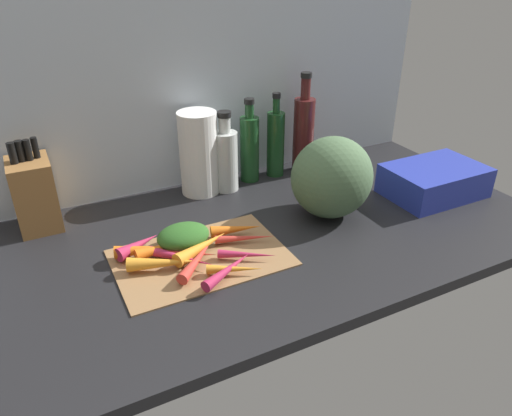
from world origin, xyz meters
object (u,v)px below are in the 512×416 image
at_px(carrot_1, 181,258).
at_px(carrot_2, 139,245).
at_px(carrot_3, 189,254).
at_px(knife_block, 34,193).
at_px(carrot_6, 228,269).
at_px(carrot_12, 235,269).
at_px(carrot_7, 164,247).
at_px(carrot_8, 165,263).
at_px(bottle_0, 226,158).
at_px(carrot_11, 237,230).
at_px(cutting_board, 201,257).
at_px(dish_rack, 434,181).
at_px(paper_towel_roll, 199,153).
at_px(bottle_2, 276,143).
at_px(carrot_4, 247,255).
at_px(bottle_1, 250,147).
at_px(carrot_9, 245,238).
at_px(winter_squash, 332,177).
at_px(bottle_3, 303,133).
at_px(carrot_5, 147,249).
at_px(carrot_0, 198,259).
at_px(carrot_10, 202,246).

distance_m(carrot_1, carrot_2, 0.12).
xyz_separation_m(carrot_3, knife_block, (-0.30, 0.34, 0.08)).
distance_m(carrot_6, carrot_12, 0.02).
bearing_deg(carrot_7, carrot_8, -104.81).
bearing_deg(bottle_0, carrot_11, -108.54).
distance_m(cutting_board, dish_rack, 0.76).
xyz_separation_m(paper_towel_roll, bottle_2, (0.27, 0.01, -0.01)).
relative_size(carrot_12, dish_rack, 0.45).
bearing_deg(carrot_4, bottle_1, 62.79).
xyz_separation_m(cutting_board, carrot_3, (-0.03, 0.01, 0.01)).
distance_m(carrot_9, winter_squash, 0.30).
height_order(carrot_2, bottle_1, bottle_1).
height_order(carrot_11, bottle_3, bottle_3).
bearing_deg(carrot_12, carrot_1, 133.97).
distance_m(carrot_3, carrot_9, 0.15).
height_order(carrot_3, carrot_7, carrot_7).
distance_m(carrot_6, paper_towel_roll, 0.47).
xyz_separation_m(carrot_3, carrot_4, (0.12, -0.07, 0.00)).
xyz_separation_m(carrot_1, carrot_2, (-0.08, 0.09, 0.01)).
relative_size(carrot_4, carrot_11, 1.07).
bearing_deg(dish_rack, carrot_5, 176.25).
bearing_deg(carrot_2, bottle_3, 21.81).
distance_m(carrot_3, winter_squash, 0.45).
height_order(carrot_3, dish_rack, dish_rack).
relative_size(carrot_11, carrot_12, 1.02).
bearing_deg(paper_towel_roll, carrot_9, -91.89).
distance_m(cutting_board, carrot_11, 0.13).
xyz_separation_m(carrot_5, bottle_2, (0.52, 0.29, 0.09)).
xyz_separation_m(carrot_1, bottle_2, (0.46, 0.36, 0.09)).
height_order(carrot_0, carrot_2, carrot_2).
height_order(carrot_3, bottle_0, bottle_0).
height_order(carrot_8, carrot_9, carrot_8).
xyz_separation_m(cutting_board, carrot_10, (0.01, 0.01, 0.02)).
height_order(carrot_0, dish_rack, dish_rack).
xyz_separation_m(carrot_3, winter_squash, (0.44, 0.04, 0.10)).
distance_m(cutting_board, carrot_2, 0.16).
bearing_deg(carrot_0, carrot_11, 29.37).
height_order(carrot_0, carrot_11, carrot_11).
relative_size(carrot_9, carrot_11, 1.15).
bearing_deg(carrot_11, carrot_6, -121.43).
bearing_deg(carrot_3, bottle_3, 32.35).
bearing_deg(bottle_0, carrot_1, -128.51).
xyz_separation_m(carrot_3, carrot_5, (-0.09, 0.06, 0.01)).
height_order(carrot_3, winter_squash, winter_squash).
bearing_deg(cutting_board, bottle_1, 48.98).
relative_size(carrot_2, bottle_3, 0.37).
bearing_deg(carrot_0, carrot_2, 133.24).
xyz_separation_m(carrot_7, carrot_12, (0.12, -0.16, -0.00)).
relative_size(carrot_0, paper_towel_roll, 0.69).
height_order(winter_squash, paper_towel_roll, paper_towel_roll).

